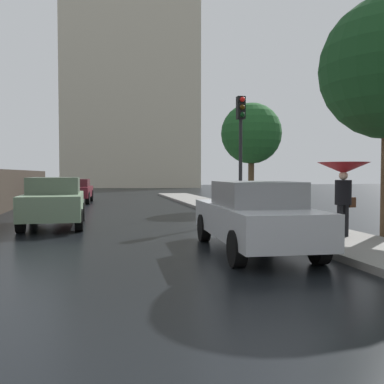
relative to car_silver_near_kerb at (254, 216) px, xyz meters
name	(u,v)px	position (x,y,z in m)	size (l,w,h in m)	color
car_silver_near_kerb	(254,216)	(0.00, 0.00, 0.00)	(1.89, 4.61, 1.46)	#B2B5BA
car_green_mid_road	(54,201)	(-4.53, 5.42, 0.03)	(1.83, 4.16, 1.51)	slate
car_maroon_far_ahead	(75,190)	(-4.53, 16.61, -0.04)	(1.98, 4.08, 1.33)	maroon
pedestrian_with_umbrella_far	(343,176)	(2.45, 0.68, 0.83)	(1.20, 1.20, 1.75)	black
traffic_light	(241,134)	(1.46, 5.37, 2.21)	(0.26, 0.39, 4.05)	black
street_tree_near	(251,134)	(3.75, 10.80, 2.73)	(2.81, 2.81, 4.91)	#4C3823
distant_tower	(133,56)	(0.88, 45.96, 15.27)	(17.03, 10.90, 36.95)	beige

